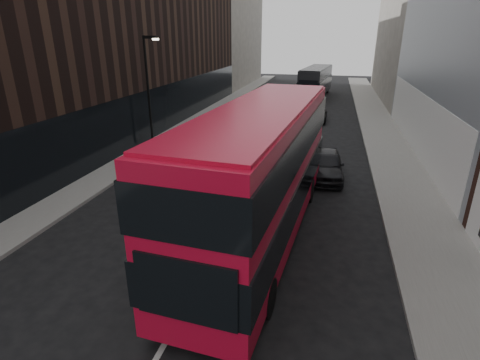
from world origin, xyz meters
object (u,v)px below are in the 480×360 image
Objects in this scene: car_b at (286,141)px; car_c at (317,114)px; red_bus at (261,169)px; grey_bus at (316,81)px; car_a at (326,164)px; street_lamp at (149,84)px.

car_c is (1.50, 10.04, -0.10)m from car_b.
red_bus is 35.65m from grey_bus.
car_b is at bearing -98.16° from car_c.
car_a is at bearing -79.72° from grey_bus.
grey_bus is at bearing 68.87° from street_lamp.
car_c is at bearing 77.95° from car_b.
car_b is at bearing 96.87° from red_bus.
red_bus is at bearing -48.33° from street_lamp.
car_c is (-1.20, 14.23, -0.11)m from car_a.
grey_bus is 28.52m from car_a.
red_bus is (9.55, -10.73, -1.40)m from street_lamp.
car_b reaches higher than car_c.
car_c is at bearing 92.11° from car_a.
red_bus is at bearing -84.12° from grey_bus.
grey_bus is 2.51× the size of car_b.
car_a is (2.20, 7.22, -2.04)m from red_bus.
red_bus reaches higher than grey_bus.
street_lamp is 1.59× the size of car_b.
grey_bus is 2.55× the size of car_c.
car_c is (1.00, 21.45, -2.15)m from red_bus.
grey_bus reaches higher than car_c.
street_lamp is 12.73m from car_a.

